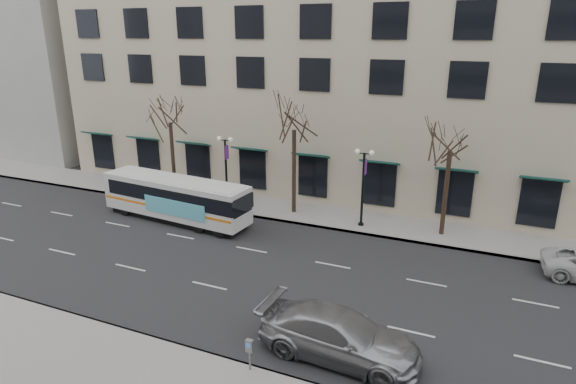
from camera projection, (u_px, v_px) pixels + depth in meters
The scene contains 12 objects.
ground at pixel (232, 266), 26.19m from camera, with size 160.00×160.00×0.00m, color black.
sidewalk_far at pixel (364, 222), 32.16m from camera, with size 80.00×4.00×0.15m, color gray.
building_hotel at pixel (327, 34), 41.50m from camera, with size 40.00×20.00×24.00m, color #C5B796.
building_far_upblock at pixel (25, 15), 54.31m from camera, with size 28.00×20.00×28.00m, color #999993.
tree_far_left at pixel (169, 110), 35.50m from camera, with size 3.60×3.60×8.34m.
tree_far_mid at pixel (294, 116), 31.71m from camera, with size 3.60×3.60×8.55m.
tree_far_right at pixel (452, 135), 28.12m from camera, with size 3.60×3.60×8.06m.
lamp_post_left at pixel (226, 168), 34.29m from camera, with size 1.22×0.45×5.21m.
lamp_post_right at pixel (363, 184), 30.56m from camera, with size 1.22×0.45×5.21m.
city_bus at pixel (176, 198), 32.18m from camera, with size 11.02×3.36×2.94m.
silver_car at pixel (339, 335), 18.67m from camera, with size 2.60×6.40×1.86m, color #A2A3A9.
pay_station at pixel (249, 348), 17.65m from camera, with size 0.28×0.19×1.29m.
Camera 1 is at (12.08, -20.49, 12.08)m, focal length 30.00 mm.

